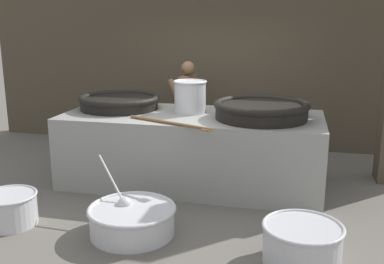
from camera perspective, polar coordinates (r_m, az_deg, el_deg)
name	(u,v)px	position (r m, az deg, el deg)	size (l,w,h in m)	color
ground_plane	(192,182)	(6.73, 0.00, -6.43)	(60.00, 60.00, 0.00)	#666059
back_wall	(219,52)	(8.54, 3.45, 10.17)	(9.11, 0.24, 3.56)	#4C4233
hearth_platform	(192,149)	(6.57, 0.00, -2.19)	(3.70, 1.53, 1.04)	gray
giant_wok_near	(119,101)	(6.95, -9.21, 3.85)	(1.23, 1.23, 0.21)	black
giant_wok_far	(261,109)	(6.21, 8.79, 2.86)	(1.31, 1.31, 0.24)	black
stock_pot	(190,96)	(6.54, -0.24, 4.58)	(0.49, 0.49, 0.47)	silver
stirring_paddle	(173,123)	(5.81, -2.47, 1.11)	(1.25, 0.57, 0.04)	brown
cook	(188,106)	(7.78, -0.56, 3.34)	(0.43, 0.65, 1.68)	brown
prep_bowl_vegetables	(132,219)	(5.18, -7.62, -10.85)	(1.11, 1.02, 0.74)	silver
prep_bowl_meat	(302,242)	(4.68, 13.81, -13.42)	(0.81, 0.81, 0.41)	silver
prep_bowl_extra	(9,208)	(5.77, -22.18, -8.88)	(0.66, 0.66, 0.38)	silver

